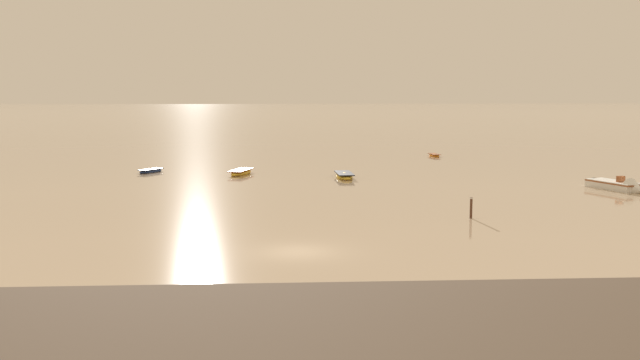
# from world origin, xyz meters

# --- Properties ---
(ground_plane) EXTENTS (800.00, 800.00, 0.00)m
(ground_plane) POSITION_xyz_m (0.00, 0.00, 0.00)
(ground_plane) COLOR tan
(rowboat_moored_0) EXTENTS (2.83, 4.77, 0.71)m
(rowboat_moored_0) POSITION_xyz_m (-5.13, 37.28, 0.19)
(rowboat_moored_0) COLOR gold
(rowboat_moored_0) RESTS_ON ground
(rowboat_moored_1) EXTENTS (2.73, 3.30, 0.51)m
(rowboat_moored_1) POSITION_xyz_m (-15.18, 39.66, 0.14)
(rowboat_moored_1) COLOR navy
(rowboat_moored_1) RESTS_ON ground
(rowboat_moored_4) EXTENTS (1.39, 3.12, 0.48)m
(rowboat_moored_4) POSITION_xyz_m (20.11, 56.57, 0.13)
(rowboat_moored_4) COLOR orange
(rowboat_moored_4) RESTS_ON ground
(motorboat_moored_1) EXTENTS (3.98, 6.29, 2.04)m
(motorboat_moored_1) POSITION_xyz_m (29.92, 22.93, 0.28)
(motorboat_moored_1) COLOR white
(motorboat_moored_1) RESTS_ON ground
(rowboat_moored_6) EXTENTS (1.82, 4.79, 0.75)m
(rowboat_moored_6) POSITION_xyz_m (5.69, 33.54, 0.20)
(rowboat_moored_6) COLOR gold
(rowboat_moored_6) RESTS_ON ground
(mooring_post_near) EXTENTS (0.22, 0.22, 1.67)m
(mooring_post_near) POSITION_xyz_m (12.56, 9.84, 0.72)
(mooring_post_near) COLOR #513323
(mooring_post_near) RESTS_ON ground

